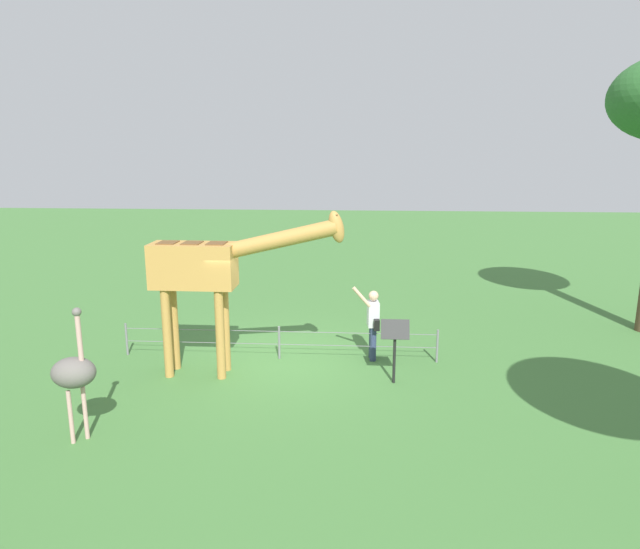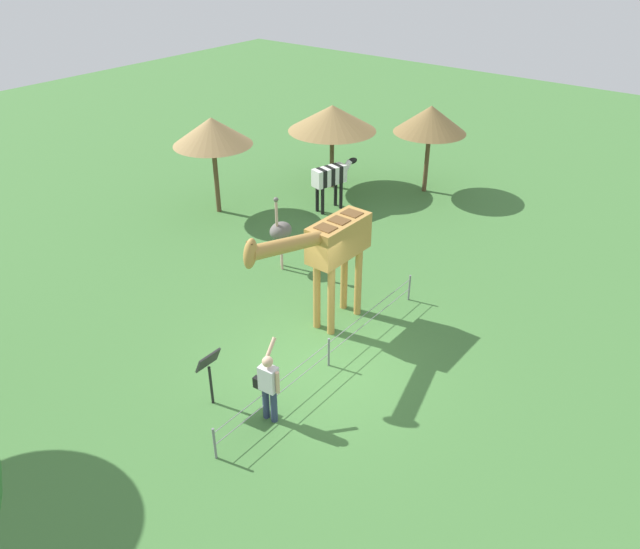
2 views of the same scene
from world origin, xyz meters
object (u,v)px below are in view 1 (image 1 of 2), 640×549
giraffe (210,271)px  visitor (373,321)px  ostrich (74,373)px  info_sign (395,338)px

giraffe → visitor: (3.32, 1.03, -1.32)m
ostrich → info_sign: ostrich is taller
visitor → info_sign: 1.32m
visitor → ostrich: 6.19m
ostrich → visitor: bearing=39.0°
visitor → info_sign: bearing=-72.2°
ostrich → info_sign: 5.84m
giraffe → ostrich: giraffe is taller
visitor → ostrich: bearing=-141.0°
visitor → ostrich: (-4.81, -3.89, 0.27)m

